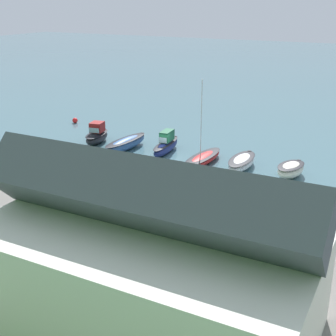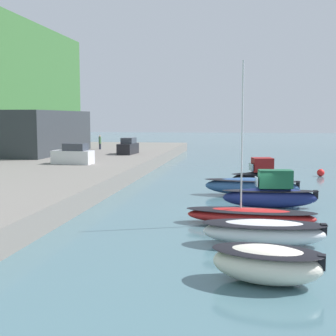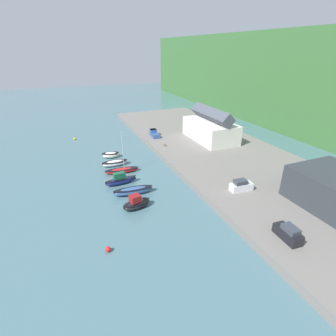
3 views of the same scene
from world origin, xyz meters
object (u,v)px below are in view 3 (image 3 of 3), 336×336
parked_car_1 (241,186)px  mooring_buoy_0 (108,249)px  moored_boat_2 (122,170)px  pickup_truck_0 (154,134)px  moored_boat_0 (111,155)px  moored_boat_3 (121,180)px  mooring_buoy_1 (75,139)px  moored_boat_4 (133,191)px  moored_boat_5 (136,203)px  parked_car_0 (288,233)px  moored_boat_1 (115,163)px  dog_on_quay (165,145)px

parked_car_1 → mooring_buoy_0: (5.03, -25.80, -1.96)m
moored_boat_2 → pickup_truck_0: moored_boat_2 is taller
moored_boat_0 → mooring_buoy_0: 34.70m
moored_boat_3 → mooring_buoy_1: bearing=-174.9°
moored_boat_4 → moored_boat_5: size_ratio=1.44×
moored_boat_5 → mooring_buoy_0: size_ratio=6.86×
moored_boat_3 → parked_car_1: parked_car_1 is taller
moored_boat_4 → parked_car_1: 20.31m
pickup_truck_0 → moored_boat_3: bearing=-121.2°
parked_car_0 → mooring_buoy_0: 24.96m
pickup_truck_0 → parked_car_0: bearing=-86.0°
parked_car_0 → parked_car_1: same height
pickup_truck_0 → mooring_buoy_0: pickup_truck_0 is taller
moored_boat_2 → pickup_truck_0: (-18.12, 14.42, 1.70)m
moored_boat_1 → parked_car_0: size_ratio=1.43×
moored_boat_1 → moored_boat_2: 4.44m
mooring_buoy_0 → mooring_buoy_1: (-52.54, -0.01, -0.06)m
moored_boat_0 → dog_on_quay: size_ratio=5.38×
moored_boat_3 → moored_boat_2: bearing=159.1°
moored_boat_0 → parked_car_1: parked_car_1 is taller
moored_boat_3 → mooring_buoy_1: (-33.85, -6.32, -0.65)m
mooring_buoy_0 → moored_boat_0: bearing=167.8°
parked_car_1 → mooring_buoy_1: bearing=-146.7°
moored_boat_2 → mooring_buoy_0: bearing=-14.0°
moored_boat_0 → moored_boat_2: moored_boat_2 is taller
moored_boat_5 → parked_car_0: (17.58, 16.58, 1.38)m
moored_boat_5 → pickup_truck_0: bearing=143.1°
moored_boat_3 → moored_boat_4: bearing=8.4°
moored_boat_3 → pickup_truck_0: 28.46m
moored_boat_5 → pickup_truck_0: pickup_truck_0 is taller
parked_car_1 → pickup_truck_0: bearing=-169.7°
pickup_truck_0 → mooring_buoy_0: 47.78m
moored_boat_5 → mooring_buoy_0: 11.14m
moored_boat_4 → dog_on_quay: bearing=146.9°
moored_boat_5 → pickup_truck_0: 36.84m
dog_on_quay → pickup_truck_0: bearing=-119.3°
pickup_truck_0 → mooring_buoy_1: (-10.29, -22.24, -1.92)m
moored_boat_3 → dog_on_quay: moored_boat_3 is taller
parked_car_0 → pickup_truck_0: parked_car_0 is taller
parked_car_0 → parked_car_1: 13.98m
moored_boat_4 → parked_car_0: size_ratio=1.81×
moored_boat_0 → mooring_buoy_0: size_ratio=5.81×
moored_boat_2 → moored_boat_5: 15.32m
moored_boat_1 → moored_boat_5: moored_boat_5 is taller
moored_boat_0 → pickup_truck_0: 17.13m
moored_boat_2 → mooring_buoy_1: 29.46m
dog_on_quay → mooring_buoy_0: 39.40m
moored_boat_3 → mooring_buoy_1: size_ratio=10.29×
parked_car_0 → parked_car_1: (-13.75, 2.49, 0.00)m
pickup_truck_0 → dog_on_quay: (9.49, -0.41, -0.36)m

